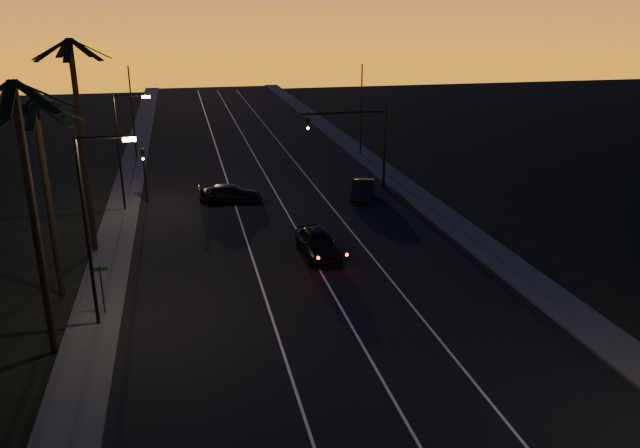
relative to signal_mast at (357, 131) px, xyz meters
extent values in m
cube|color=black|center=(-7.14, -9.99, -4.78)|extent=(20.00, 170.00, 0.01)
cube|color=#31312F|center=(-18.34, -9.99, -4.70)|extent=(2.40, 170.00, 0.16)
cube|color=#31312F|center=(4.06, -9.99, -4.70)|extent=(2.40, 170.00, 0.16)
cube|color=silver|center=(-10.14, -9.99, -4.76)|extent=(0.12, 160.00, 0.01)
cube|color=silver|center=(-6.64, -9.99, -4.76)|extent=(0.12, 160.00, 0.01)
cube|color=silver|center=(-3.14, -9.99, -4.76)|extent=(0.12, 160.00, 0.01)
cylinder|color=black|center=(-19.74, -21.99, 0.97)|extent=(0.32, 0.32, 11.50)
cube|color=black|center=(-18.71, -21.73, 6.15)|extent=(2.18, 0.92, 1.18)
cube|color=black|center=(-19.30, -21.03, 6.15)|extent=(1.25, 2.12, 1.18)
cube|color=black|center=(-20.22, -21.05, 6.15)|extent=(1.34, 2.09, 1.18)
cube|color=black|center=(-19.71, -23.05, 6.15)|extent=(0.45, 2.16, 1.18)
cube|color=black|center=(-18.89, -22.63, 6.15)|extent=(1.95, 1.61, 1.18)
cylinder|color=black|center=(-20.34, -15.99, 0.22)|extent=(0.32, 0.32, 10.00)
cube|color=black|center=(-19.31, -15.73, 4.65)|extent=(2.18, 0.92, 1.18)
cube|color=black|center=(-19.90, -15.03, 4.65)|extent=(1.25, 2.12, 1.18)
cube|color=black|center=(-20.82, -15.05, 4.65)|extent=(1.34, 2.09, 1.18)
cube|color=black|center=(-21.37, -15.78, 4.65)|extent=(2.18, 0.82, 1.18)
cube|color=black|center=(-21.15, -16.67, 4.65)|extent=(1.90, 1.69, 1.18)
cube|color=black|center=(-20.31, -17.05, 4.65)|extent=(0.45, 2.16, 1.18)
cube|color=black|center=(-19.49, -16.63, 4.65)|extent=(1.95, 1.61, 1.18)
cylinder|color=black|center=(-19.34, -9.99, 1.47)|extent=(0.32, 0.32, 12.50)
cube|color=black|center=(-18.31, -9.73, 7.15)|extent=(2.18, 0.92, 1.18)
cube|color=black|center=(-18.90, -9.03, 7.15)|extent=(1.25, 2.12, 1.18)
cube|color=black|center=(-19.82, -9.05, 7.15)|extent=(1.34, 2.09, 1.18)
cube|color=black|center=(-20.37, -9.78, 7.15)|extent=(2.18, 0.82, 1.18)
cube|color=black|center=(-20.15, -10.67, 7.15)|extent=(1.90, 1.69, 1.18)
cube|color=black|center=(-19.31, -11.05, 7.15)|extent=(0.45, 2.16, 1.18)
cube|color=black|center=(-18.49, -10.63, 7.15)|extent=(1.95, 1.61, 1.18)
cylinder|color=black|center=(-18.14, -19.99, -0.28)|extent=(0.16, 0.16, 9.00)
cylinder|color=black|center=(-17.04, -19.99, 4.07)|extent=(2.20, 0.12, 0.12)
cube|color=#EDC45E|center=(-15.94, -19.99, 3.94)|extent=(0.55, 0.26, 0.16)
cylinder|color=black|center=(-18.14, -1.99, -0.53)|extent=(0.16, 0.16, 8.50)
cylinder|color=black|center=(-17.04, -1.99, 3.57)|extent=(2.20, 0.12, 0.12)
cube|color=#EDC45E|center=(-15.94, -1.99, 3.44)|extent=(0.55, 0.26, 0.16)
cylinder|color=black|center=(-17.94, -18.99, -3.48)|extent=(0.06, 0.06, 2.60)
cube|color=#0D5318|center=(-17.94, -18.99, -2.33)|extent=(0.70, 0.03, 0.20)
cylinder|color=black|center=(2.36, 0.01, -1.28)|extent=(0.20, 0.20, 7.00)
cylinder|color=black|center=(-1.14, 0.01, 1.52)|extent=(7.00, 0.16, 0.16)
cube|color=black|center=(-4.04, 0.01, 0.77)|extent=(0.32, 0.28, 1.00)
sphere|color=black|center=(-4.04, -0.16, 1.09)|extent=(0.20, 0.20, 0.20)
sphere|color=black|center=(-4.04, -0.16, 0.77)|extent=(0.20, 0.20, 0.20)
sphere|color=#14FF59|center=(-4.04, -0.16, 0.45)|extent=(0.20, 0.20, 0.20)
cylinder|color=black|center=(-16.64, 0.01, -2.68)|extent=(0.14, 0.14, 4.20)
cube|color=black|center=(-16.64, 0.01, -1.08)|extent=(0.28, 0.25, 0.90)
sphere|color=black|center=(-16.64, -0.14, -0.80)|extent=(0.18, 0.18, 0.18)
sphere|color=black|center=(-16.64, -0.14, -1.08)|extent=(0.18, 0.18, 0.18)
sphere|color=#14FF59|center=(-16.64, -0.14, -1.36)|extent=(0.18, 0.18, 0.18)
cylinder|color=black|center=(-18.14, 15.01, -0.28)|extent=(0.14, 0.14, 9.00)
cylinder|color=black|center=(3.86, 12.01, -0.28)|extent=(0.14, 0.14, 9.00)
imported|color=black|center=(-6.25, -13.71, -3.94)|extent=(2.25, 4.96, 1.65)
sphere|color=#FF0F05|center=(-6.89, -16.65, -3.68)|extent=(0.18, 0.18, 0.18)
sphere|color=#FF0F05|center=(-5.24, -16.54, -3.68)|extent=(0.18, 0.18, 0.18)
imported|color=black|center=(-0.27, -2.86, -4.04)|extent=(3.07, 4.66, 1.45)
imported|color=black|center=(-10.37, -1.65, -4.07)|extent=(4.98, 2.42, 1.39)
camera|label=1|loc=(-13.78, -47.55, 9.19)|focal=35.00mm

